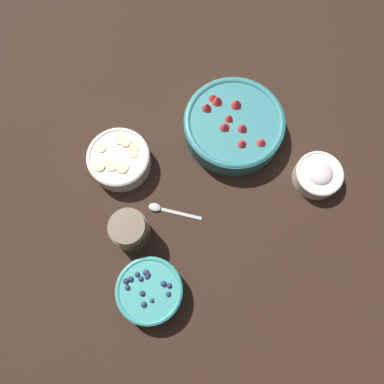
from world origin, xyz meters
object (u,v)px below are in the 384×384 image
object	(u,v)px
bowl_blueberries	(150,291)
bowl_bananas	(119,159)
bowl_strawberries	(233,125)
jar_chocolate	(130,231)
bowl_cream	(318,175)

from	to	relation	value
bowl_blueberries	bowl_bananas	size ratio (longest dim) A/B	0.96
bowl_strawberries	bowl_blueberries	distance (m)	0.47
bowl_bananas	jar_chocolate	world-z (taller)	jar_chocolate
bowl_bananas	bowl_strawberries	bearing A→B (deg)	-15.77
bowl_strawberries	jar_chocolate	bearing A→B (deg)	-165.47
bowl_blueberries	bowl_bananas	xyz separation A→B (m)	(0.11, 0.32, -0.00)
bowl_bananas	bowl_cream	xyz separation A→B (m)	(0.40, -0.31, -0.01)
bowl_bananas	jar_chocolate	size ratio (longest dim) A/B	1.51
bowl_blueberries	bowl_cream	world-z (taller)	bowl_blueberries
bowl_strawberries	bowl_bananas	world-z (taller)	bowl_strawberries
bowl_strawberries	bowl_bananas	distance (m)	0.31
bowl_blueberries	bowl_cream	bearing A→B (deg)	0.74
bowl_strawberries	bowl_blueberries	bearing A→B (deg)	-149.65
bowl_strawberries	jar_chocolate	distance (m)	0.38
bowl_strawberries	bowl_blueberries	xyz separation A→B (m)	(-0.40, -0.24, -0.01)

